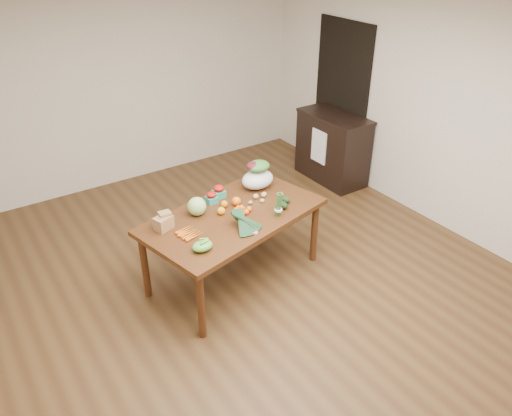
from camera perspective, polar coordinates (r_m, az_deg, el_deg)
floor at (r=5.09m, az=0.01°, el=-8.89°), size 6.00×6.00×0.00m
room_walls at (r=4.36m, az=0.01°, el=4.99°), size 5.02×6.02×2.70m
dining_table at (r=4.99m, az=-2.55°, el=-4.39°), size 1.91×1.32×0.75m
doorway_dark at (r=7.09m, az=9.65°, el=12.11°), size 0.02×1.00×2.10m
cabinet at (r=7.00m, az=8.74°, el=6.84°), size 0.52×1.02×0.94m
dish_towel at (r=6.80m, az=7.18°, el=6.98°), size 0.02×0.28×0.45m
paper_bag at (r=4.60m, az=-10.54°, el=-1.55°), size 0.25×0.22×0.15m
cabbage at (r=4.77m, az=-6.78°, el=0.19°), size 0.18×0.18×0.18m
strawberry_basket_a at (r=4.97m, az=-5.10°, el=1.09°), size 0.12×0.12×0.09m
strawberry_basket_b at (r=5.07m, az=-4.26°, el=1.77°), size 0.14×0.14×0.10m
orange_a at (r=4.77m, az=-4.00°, el=-0.33°), size 0.08×0.08×0.08m
orange_b at (r=4.89m, az=-3.65°, el=0.45°), size 0.07×0.07×0.07m
orange_c at (r=4.91m, az=-2.26°, el=0.78°), size 0.09×0.09×0.09m
mandarin_cluster at (r=4.79m, az=-1.68°, el=-0.10°), size 0.21×0.21×0.09m
carrots at (r=4.53m, az=-7.62°, el=-2.79°), size 0.26×0.26×0.03m
snap_pea_bag at (r=4.28m, az=-6.14°, el=-4.34°), size 0.18×0.14×0.08m
kale_bunch at (r=4.51m, az=-0.99°, el=-1.67°), size 0.40×0.46×0.16m
asparagus_bundle at (r=4.70m, az=2.59°, el=0.44°), size 0.10×0.13×0.26m
potato_a at (r=4.94m, az=-0.64°, el=0.64°), size 0.04×0.04×0.04m
potato_b at (r=4.97m, az=0.72°, el=0.85°), size 0.05×0.04×0.04m
potato_c at (r=5.07m, az=0.89°, el=1.53°), size 0.06×0.05×0.05m
potato_d at (r=5.04m, az=-0.03°, el=1.34°), size 0.06×0.05×0.05m
potato_e at (r=5.09m, az=0.95°, el=1.60°), size 0.05×0.05×0.04m
avocado_a at (r=4.87m, az=3.06°, el=0.33°), size 0.10×0.13×0.08m
avocado_b at (r=4.97m, az=3.39°, el=0.96°), size 0.10×0.12×0.07m
salad_bag at (r=5.20m, az=0.18°, el=3.67°), size 0.40×0.33×0.27m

